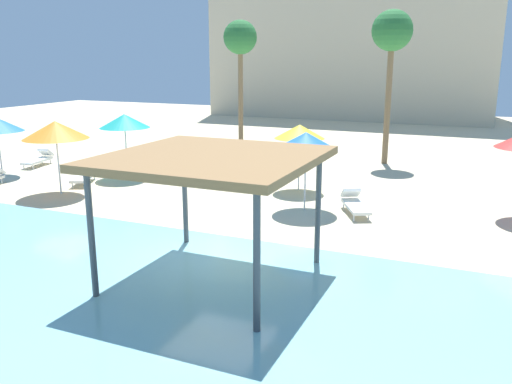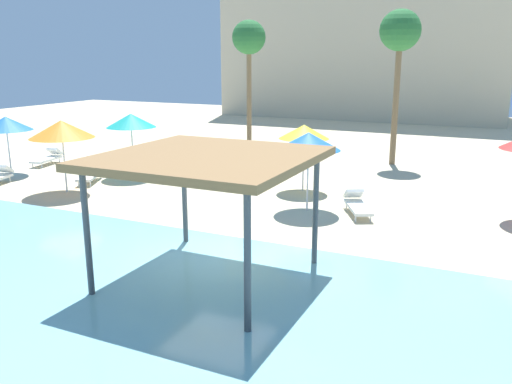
{
  "view_description": "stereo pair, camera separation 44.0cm",
  "coord_description": "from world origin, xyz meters",
  "px_view_note": "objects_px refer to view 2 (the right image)",
  "views": [
    {
      "loc": [
        6.04,
        -11.5,
        5.03
      ],
      "look_at": [
        0.16,
        2.0,
        1.3
      ],
      "focal_mm": 37.25,
      "sensor_mm": 36.0,
      "label": 1
    },
    {
      "loc": [
        6.44,
        -11.32,
        5.03
      ],
      "look_at": [
        0.16,
        2.0,
        1.3
      ],
      "focal_mm": 37.25,
      "sensor_mm": 36.0,
      "label": 2
    }
  ],
  "objects_px": {
    "shade_pavilion": "(208,162)",
    "lounge_chair_2": "(91,174)",
    "palm_tree_0": "(400,35)",
    "beach_umbrella_orange_2": "(61,129)",
    "lounge_chair_0": "(357,204)",
    "beach_umbrella_blue_3": "(309,141)",
    "palm_tree_1": "(249,41)",
    "beach_umbrella_yellow_1": "(304,132)",
    "lounge_chair_1": "(198,171)",
    "lounge_chair_5": "(242,176)",
    "beach_umbrella_blue_6": "(6,124)",
    "beach_umbrella_teal_4": "(131,121)",
    "lounge_chair_4": "(48,158)"
  },
  "relations": [
    {
      "from": "beach_umbrella_orange_2",
      "to": "lounge_chair_0",
      "type": "xyz_separation_m",
      "value": [
        10.83,
        1.94,
        -2.11
      ]
    },
    {
      "from": "beach_umbrella_teal_4",
      "to": "palm_tree_0",
      "type": "bearing_deg",
      "value": 38.06
    },
    {
      "from": "beach_umbrella_orange_2",
      "to": "lounge_chair_2",
      "type": "distance_m",
      "value": 2.83
    },
    {
      "from": "palm_tree_1",
      "to": "lounge_chair_2",
      "type": "bearing_deg",
      "value": -99.4
    },
    {
      "from": "beach_umbrella_blue_3",
      "to": "beach_umbrella_yellow_1",
      "type": "bearing_deg",
      "value": 113.26
    },
    {
      "from": "lounge_chair_2",
      "to": "palm_tree_0",
      "type": "distance_m",
      "value": 15.17
    },
    {
      "from": "shade_pavilion",
      "to": "lounge_chair_5",
      "type": "height_order",
      "value": "shade_pavilion"
    },
    {
      "from": "lounge_chair_5",
      "to": "palm_tree_1",
      "type": "relative_size",
      "value": 0.28
    },
    {
      "from": "shade_pavilion",
      "to": "beach_umbrella_teal_4",
      "type": "height_order",
      "value": "shade_pavilion"
    },
    {
      "from": "beach_umbrella_orange_2",
      "to": "palm_tree_1",
      "type": "relative_size",
      "value": 0.39
    },
    {
      "from": "beach_umbrella_teal_4",
      "to": "palm_tree_0",
      "type": "height_order",
      "value": "palm_tree_0"
    },
    {
      "from": "lounge_chair_2",
      "to": "lounge_chair_4",
      "type": "distance_m",
      "value": 4.92
    },
    {
      "from": "shade_pavilion",
      "to": "lounge_chair_2",
      "type": "bearing_deg",
      "value": 145.36
    },
    {
      "from": "beach_umbrella_yellow_1",
      "to": "lounge_chair_1",
      "type": "height_order",
      "value": "beach_umbrella_yellow_1"
    },
    {
      "from": "lounge_chair_5",
      "to": "palm_tree_1",
      "type": "bearing_deg",
      "value": -169.56
    },
    {
      "from": "beach_umbrella_teal_4",
      "to": "lounge_chair_4",
      "type": "distance_m",
      "value": 5.85
    },
    {
      "from": "beach_umbrella_teal_4",
      "to": "lounge_chair_2",
      "type": "bearing_deg",
      "value": -120.53
    },
    {
      "from": "beach_umbrella_orange_2",
      "to": "palm_tree_1",
      "type": "distance_m",
      "value": 13.65
    },
    {
      "from": "lounge_chair_2",
      "to": "lounge_chair_5",
      "type": "distance_m",
      "value": 6.35
    },
    {
      "from": "beach_umbrella_yellow_1",
      "to": "beach_umbrella_blue_3",
      "type": "relative_size",
      "value": 0.97
    },
    {
      "from": "beach_umbrella_blue_3",
      "to": "palm_tree_1",
      "type": "xyz_separation_m",
      "value": [
        -7.77,
        11.49,
        3.59
      ]
    },
    {
      "from": "beach_umbrella_yellow_1",
      "to": "lounge_chair_2",
      "type": "distance_m",
      "value": 9.07
    },
    {
      "from": "shade_pavilion",
      "to": "beach_umbrella_yellow_1",
      "type": "bearing_deg",
      "value": 96.58
    },
    {
      "from": "lounge_chair_1",
      "to": "lounge_chair_2",
      "type": "xyz_separation_m",
      "value": [
        -3.81,
        -2.33,
        0.0
      ]
    },
    {
      "from": "beach_umbrella_blue_6",
      "to": "lounge_chair_4",
      "type": "xyz_separation_m",
      "value": [
        -0.27,
        2.41,
        -1.93
      ]
    },
    {
      "from": "beach_umbrella_orange_2",
      "to": "beach_umbrella_blue_6",
      "type": "bearing_deg",
      "value": 162.88
    },
    {
      "from": "lounge_chair_5",
      "to": "palm_tree_0",
      "type": "relative_size",
      "value": 0.28
    },
    {
      "from": "lounge_chair_2",
      "to": "palm_tree_0",
      "type": "relative_size",
      "value": 0.27
    },
    {
      "from": "beach_umbrella_blue_3",
      "to": "lounge_chair_1",
      "type": "height_order",
      "value": "beach_umbrella_blue_3"
    },
    {
      "from": "shade_pavilion",
      "to": "palm_tree_0",
      "type": "distance_m",
      "value": 16.17
    },
    {
      "from": "beach_umbrella_orange_2",
      "to": "beach_umbrella_teal_4",
      "type": "bearing_deg",
      "value": 81.68
    },
    {
      "from": "beach_umbrella_teal_4",
      "to": "lounge_chair_4",
      "type": "xyz_separation_m",
      "value": [
        -5.45,
        0.39,
        -2.1
      ]
    },
    {
      "from": "beach_umbrella_blue_3",
      "to": "lounge_chair_0",
      "type": "xyz_separation_m",
      "value": [
        1.64,
        0.31,
        -2.03
      ]
    },
    {
      "from": "shade_pavilion",
      "to": "lounge_chair_2",
      "type": "distance_m",
      "value": 11.89
    },
    {
      "from": "shade_pavilion",
      "to": "lounge_chair_0",
      "type": "relative_size",
      "value": 2.29
    },
    {
      "from": "beach_umbrella_orange_2",
      "to": "beach_umbrella_blue_6",
      "type": "xyz_separation_m",
      "value": [
        -4.67,
        1.44,
        -0.18
      ]
    },
    {
      "from": "beach_umbrella_teal_4",
      "to": "palm_tree_1",
      "type": "bearing_deg",
      "value": 84.61
    },
    {
      "from": "beach_umbrella_blue_3",
      "to": "lounge_chair_1",
      "type": "bearing_deg",
      "value": 156.47
    },
    {
      "from": "beach_umbrella_blue_3",
      "to": "palm_tree_1",
      "type": "distance_m",
      "value": 14.33
    },
    {
      "from": "palm_tree_0",
      "to": "palm_tree_1",
      "type": "distance_m",
      "value": 9.01
    },
    {
      "from": "beach_umbrella_yellow_1",
      "to": "beach_umbrella_blue_6",
      "type": "bearing_deg",
      "value": -167.8
    },
    {
      "from": "lounge_chair_1",
      "to": "beach_umbrella_blue_6",
      "type": "bearing_deg",
      "value": -87.76
    },
    {
      "from": "shade_pavilion",
      "to": "lounge_chair_1",
      "type": "distance_m",
      "value": 10.92
    },
    {
      "from": "beach_umbrella_teal_4",
      "to": "lounge_chair_5",
      "type": "xyz_separation_m",
      "value": [
        4.96,
        0.7,
        -2.1
      ]
    },
    {
      "from": "lounge_chair_2",
      "to": "palm_tree_0",
      "type": "xyz_separation_m",
      "value": [
        10.63,
        9.19,
        5.72
      ]
    },
    {
      "from": "lounge_chair_5",
      "to": "beach_umbrella_blue_3",
      "type": "bearing_deg",
      "value": 41.94
    },
    {
      "from": "beach_umbrella_blue_3",
      "to": "lounge_chair_2",
      "type": "distance_m",
      "value": 9.85
    },
    {
      "from": "lounge_chair_1",
      "to": "lounge_chair_4",
      "type": "bearing_deg",
      "value": -104.32
    },
    {
      "from": "beach_umbrella_yellow_1",
      "to": "lounge_chair_1",
      "type": "xyz_separation_m",
      "value": [
        -4.73,
        -0.03,
        -1.97
      ]
    },
    {
      "from": "lounge_chair_2",
      "to": "lounge_chair_4",
      "type": "bearing_deg",
      "value": -139.0
    }
  ]
}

